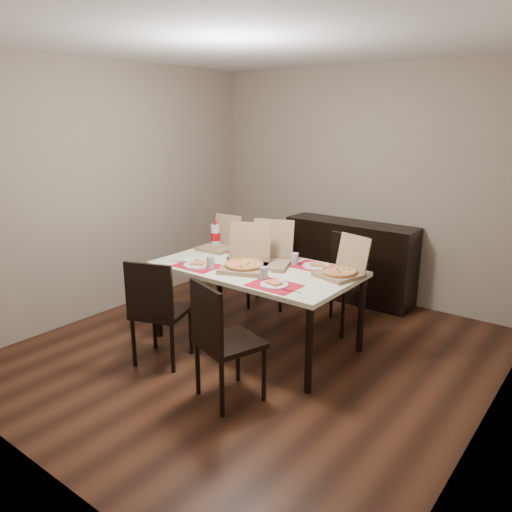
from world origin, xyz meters
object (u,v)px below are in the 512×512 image
at_px(chair_far_right, 342,277).
at_px(pizza_box_center, 245,263).
at_px(dip_bowl, 276,262).
at_px(soda_bottle, 215,236).
at_px(chair_near_right, 221,337).
at_px(dining_table, 256,274).
at_px(chair_far_left, 270,259).
at_px(sideboard, 349,261).
at_px(chair_near_left, 157,308).

height_order(chair_far_right, pizza_box_center, pizza_box_center).
height_order(dip_bowl, soda_bottle, soda_bottle).
bearing_deg(soda_bottle, chair_near_right, -46.80).
distance_m(dining_table, chair_far_left, 1.09).
bearing_deg(dip_bowl, chair_far_left, 129.36).
height_order(sideboard, dip_bowl, sideboard).
bearing_deg(chair_near_left, chair_near_right, -7.41).
bearing_deg(chair_near_right, chair_far_left, 116.20).
xyz_separation_m(sideboard, chair_far_right, (0.31, -0.76, 0.06)).
xyz_separation_m(chair_near_left, chair_far_right, (0.83, 1.68, 0.00)).
bearing_deg(soda_bottle, pizza_box_center, -29.52).
distance_m(sideboard, chair_near_right, 2.56).
distance_m(chair_far_left, soda_bottle, 0.78).
xyz_separation_m(chair_far_left, soda_bottle, (-0.22, -0.65, 0.36)).
xyz_separation_m(chair_near_left, dip_bowl, (0.50, 1.01, 0.25)).
bearing_deg(sideboard, chair_near_right, -83.65).
bearing_deg(chair_near_right, dip_bowl, 105.22).
xyz_separation_m(chair_far_right, dip_bowl, (-0.33, -0.67, 0.25)).
bearing_deg(dip_bowl, chair_far_right, 63.55).
bearing_deg(chair_far_right, chair_near_left, -116.44).
xyz_separation_m(chair_near_right, chair_far_right, (0.03, 1.78, 0.00)).
bearing_deg(chair_near_left, dip_bowl, 63.57).
bearing_deg(pizza_box_center, dining_table, 74.31).
xyz_separation_m(sideboard, chair_far_left, (-0.63, -0.68, 0.06)).
xyz_separation_m(chair_far_right, soda_bottle, (-1.16, -0.57, 0.36)).
bearing_deg(dining_table, pizza_box_center, -105.69).
height_order(sideboard, chair_far_right, chair_far_right).
xyz_separation_m(sideboard, pizza_box_center, (-0.14, -1.74, 0.36)).
xyz_separation_m(pizza_box_center, soda_bottle, (-0.72, 0.41, 0.06)).
xyz_separation_m(dining_table, chair_far_right, (0.42, 0.86, -0.17)).
bearing_deg(soda_bottle, dip_bowl, -6.53).
height_order(chair_near_left, dip_bowl, chair_near_left).
bearing_deg(soda_bottle, chair_far_left, 71.28).
xyz_separation_m(sideboard, chair_near_left, (-0.52, -2.44, 0.06)).
distance_m(sideboard, soda_bottle, 1.64).
bearing_deg(chair_far_left, chair_near_left, -86.41).
bearing_deg(chair_far_left, pizza_box_center, -64.92).
bearing_deg(chair_far_right, sideboard, 112.12).
height_order(dining_table, dip_bowl, dip_bowl).
distance_m(sideboard, chair_near_left, 2.50).
distance_m(dining_table, soda_bottle, 0.82).
relative_size(chair_near_right, dip_bowl, 7.20).
relative_size(chair_far_right, dip_bowl, 7.20).
relative_size(sideboard, dining_table, 0.83).
relative_size(chair_near_left, pizza_box_center, 1.73).
bearing_deg(dining_table, soda_bottle, 158.78).
relative_size(chair_far_left, dip_bowl, 7.20).
bearing_deg(soda_bottle, chair_far_right, 26.09).
relative_size(chair_near_left, soda_bottle, 3.28).
relative_size(dining_table, chair_near_left, 1.94).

